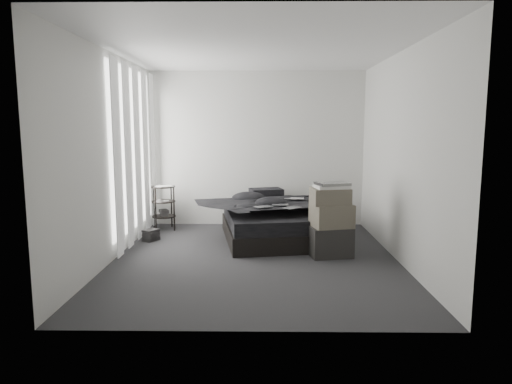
{
  "coord_description": "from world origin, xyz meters",
  "views": [
    {
      "loc": [
        0.09,
        -5.66,
        1.67
      ],
      "look_at": [
        0.0,
        0.8,
        0.75
      ],
      "focal_mm": 32.0,
      "sensor_mm": 36.0,
      "label": 1
    }
  ],
  "objects_px": {
    "side_stand": "(164,208)",
    "box_lower": "(330,241)",
    "laptop": "(294,195)",
    "bed": "(272,231)"
  },
  "relations": [
    {
      "from": "side_stand",
      "to": "box_lower",
      "type": "height_order",
      "value": "side_stand"
    },
    {
      "from": "laptop",
      "to": "box_lower",
      "type": "bearing_deg",
      "value": -57.88
    },
    {
      "from": "bed",
      "to": "laptop",
      "type": "relative_size",
      "value": 6.24
    },
    {
      "from": "bed",
      "to": "side_stand",
      "type": "height_order",
      "value": "side_stand"
    },
    {
      "from": "side_stand",
      "to": "box_lower",
      "type": "bearing_deg",
      "value": -31.09
    },
    {
      "from": "laptop",
      "to": "side_stand",
      "type": "bearing_deg",
      "value": 174.13
    },
    {
      "from": "laptop",
      "to": "bed",
      "type": "bearing_deg",
      "value": -154.5
    },
    {
      "from": "laptop",
      "to": "box_lower",
      "type": "height_order",
      "value": "laptop"
    },
    {
      "from": "side_stand",
      "to": "box_lower",
      "type": "xyz_separation_m",
      "value": [
        2.5,
        -1.51,
        -0.16
      ]
    },
    {
      "from": "side_stand",
      "to": "bed",
      "type": "bearing_deg",
      "value": -20.13
    }
  ]
}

